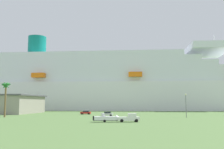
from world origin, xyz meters
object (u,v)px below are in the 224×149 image
at_px(parked_car_black_coupe, 16,112).
at_px(cruise_ship, 95,86).
at_px(palm_tree, 6,89).
at_px(parked_car_red_hatchback, 86,112).
at_px(pickup_truck, 129,118).
at_px(small_boat_on_trailer, 108,118).
at_px(parked_car_silver_sedan, 107,114).
at_px(street_lamp, 186,102).

bearing_deg(parked_car_black_coupe, cruise_ship, 65.17).
bearing_deg(palm_tree, parked_car_red_hatchback, 41.24).
height_order(pickup_truck, small_boat_on_trailer, pickup_truck).
distance_m(pickup_truck, small_boat_on_trailer, 5.48).
bearing_deg(parked_car_silver_sedan, palm_tree, -165.51).
bearing_deg(street_lamp, parked_car_silver_sedan, 161.41).
relative_size(street_lamp, parked_car_black_coupe, 1.74).
xyz_separation_m(palm_tree, parked_car_black_coupe, (-5.19, 22.38, -8.66)).
bearing_deg(palm_tree, small_boat_on_trailer, -29.35).
bearing_deg(pickup_truck, street_lamp, 45.06).
xyz_separation_m(small_boat_on_trailer, street_lamp, (25.16, 20.25, 4.24)).
relative_size(pickup_truck, parked_car_black_coupe, 1.25).
xyz_separation_m(parked_car_red_hatchback, parked_car_silver_sedan, (9.69, -12.86, 0.00)).
xyz_separation_m(street_lamp, parked_car_red_hatchback, (-36.47, 21.87, -4.37)).
relative_size(palm_tree, street_lamp, 1.48).
height_order(parked_car_black_coupe, parked_car_silver_sedan, same).
height_order(palm_tree, parked_car_black_coupe, palm_tree).
xyz_separation_m(cruise_ship, street_lamp, (38.66, -82.65, -10.44)).
bearing_deg(parked_car_silver_sedan, cruise_ship, 99.16).
bearing_deg(small_boat_on_trailer, parked_car_black_coupe, 134.07).
distance_m(parked_car_red_hatchback, parked_car_silver_sedan, 16.10).
relative_size(cruise_ship, small_boat_on_trailer, 36.33).
distance_m(cruise_ship, palm_tree, 85.84).
bearing_deg(parked_car_black_coupe, small_boat_on_trailer, -45.93).
relative_size(parked_car_black_coupe, parked_car_silver_sedan, 1.04).
bearing_deg(pickup_truck, parked_car_black_coupe, 137.96).
height_order(cruise_ship, parked_car_red_hatchback, cruise_ship).
height_order(small_boat_on_trailer, parked_car_silver_sedan, small_boat_on_trailer).
relative_size(pickup_truck, palm_tree, 0.49).
bearing_deg(small_boat_on_trailer, pickup_truck, 5.29).
xyz_separation_m(pickup_truck, palm_tree, (-41.62, 19.82, 8.45)).
distance_m(palm_tree, parked_car_red_hatchback, 34.16).
bearing_deg(street_lamp, parked_car_black_coupe, 161.34).
bearing_deg(cruise_ship, palm_tree, -105.35).
xyz_separation_m(street_lamp, parked_car_silver_sedan, (-26.78, 9.01, -4.37)).
distance_m(parked_car_red_hatchback, parked_car_black_coupe, 30.05).
distance_m(cruise_ship, street_lamp, 91.84).
bearing_deg(street_lamp, parked_car_red_hatchback, 149.05).
distance_m(small_boat_on_trailer, palm_tree, 42.35).
bearing_deg(cruise_ship, parked_car_black_coupe, -114.83).
relative_size(cruise_ship, pickup_truck, 51.74).
height_order(street_lamp, parked_car_red_hatchback, street_lamp).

